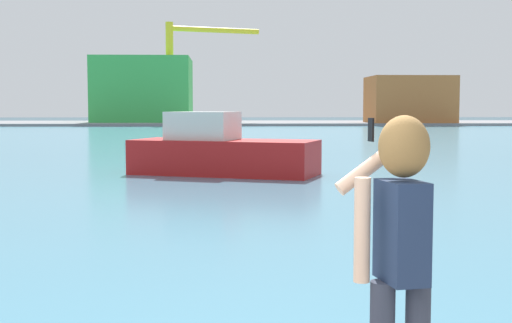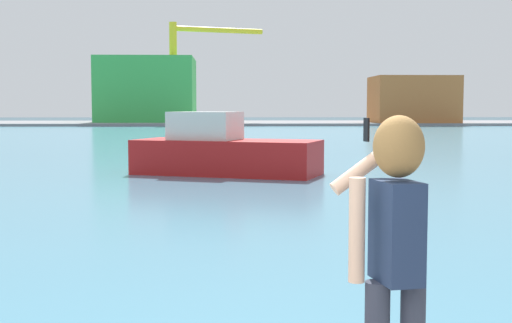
{
  "view_description": "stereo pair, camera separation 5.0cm",
  "coord_description": "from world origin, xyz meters",
  "px_view_note": "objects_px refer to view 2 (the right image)",
  "views": [
    {
      "loc": [
        0.16,
        -2.73,
        2.35
      ],
      "look_at": [
        0.58,
        6.16,
        1.65
      ],
      "focal_mm": 48.23,
      "sensor_mm": 36.0,
      "label": 1
    },
    {
      "loc": [
        0.21,
        -2.73,
        2.35
      ],
      "look_at": [
        0.58,
        6.16,
        1.65
      ],
      "focal_mm": 48.23,
      "sensor_mm": 36.0,
      "label": 2
    }
  ],
  "objects_px": {
    "port_crane": "(188,59)",
    "warehouse_left": "(147,90)",
    "person_photographer": "(394,238)",
    "warehouse_right": "(413,100)",
    "boat_moored": "(223,152)"
  },
  "relations": [
    {
      "from": "port_crane",
      "to": "person_photographer",
      "type": "bearing_deg",
      "value": -86.01
    },
    {
      "from": "warehouse_left",
      "to": "warehouse_right",
      "type": "height_order",
      "value": "warehouse_left"
    },
    {
      "from": "port_crane",
      "to": "warehouse_right",
      "type": "bearing_deg",
      "value": -5.35
    },
    {
      "from": "person_photographer",
      "to": "warehouse_right",
      "type": "bearing_deg",
      "value": -25.17
    },
    {
      "from": "port_crane",
      "to": "warehouse_left",
      "type": "bearing_deg",
      "value": 146.67
    },
    {
      "from": "warehouse_left",
      "to": "port_crane",
      "type": "relative_size",
      "value": 0.99
    },
    {
      "from": "person_photographer",
      "to": "port_crane",
      "type": "height_order",
      "value": "port_crane"
    },
    {
      "from": "person_photographer",
      "to": "warehouse_right",
      "type": "xyz_separation_m",
      "value": [
        23.35,
        85.53,
        1.73
      ]
    },
    {
      "from": "person_photographer",
      "to": "port_crane",
      "type": "xyz_separation_m",
      "value": [
        -6.17,
        88.3,
        7.11
      ]
    },
    {
      "from": "boat_moored",
      "to": "warehouse_right",
      "type": "relative_size",
      "value": 0.64
    },
    {
      "from": "boat_moored",
      "to": "port_crane",
      "type": "relative_size",
      "value": 0.52
    },
    {
      "from": "person_photographer",
      "to": "warehouse_left",
      "type": "bearing_deg",
      "value": -2.48
    },
    {
      "from": "person_photographer",
      "to": "boat_moored",
      "type": "relative_size",
      "value": 0.26
    },
    {
      "from": "boat_moored",
      "to": "warehouse_left",
      "type": "relative_size",
      "value": 0.53
    },
    {
      "from": "boat_moored",
      "to": "port_crane",
      "type": "distance_m",
      "value": 68.76
    }
  ]
}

